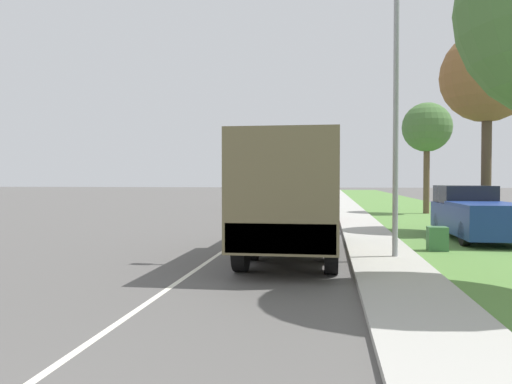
{
  "coord_description": "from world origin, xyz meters",
  "views": [
    {
      "loc": [
        3.03,
        -1.45,
        2.1
      ],
      "look_at": [
        0.84,
        13.74,
        1.71
      ],
      "focal_mm": 35.0,
      "sensor_mm": 36.0,
      "label": 1
    }
  ],
  "objects_px": {
    "car_third_ahead": "(315,194)",
    "lamp_post": "(389,69)",
    "car_nearest_ahead": "(296,208)",
    "military_truck": "(293,193)",
    "pickup_truck": "(475,214)",
    "car_second_ahead": "(263,198)"
  },
  "relations": [
    {
      "from": "military_truck",
      "to": "car_third_ahead",
      "type": "bearing_deg",
      "value": 90.54
    },
    {
      "from": "car_nearest_ahead",
      "to": "lamp_post",
      "type": "bearing_deg",
      "value": -74.76
    },
    {
      "from": "car_nearest_ahead",
      "to": "pickup_truck",
      "type": "xyz_separation_m",
      "value": [
        6.66,
        -6.08,
        0.18
      ]
    },
    {
      "from": "car_second_ahead",
      "to": "lamp_post",
      "type": "height_order",
      "value": "lamp_post"
    },
    {
      "from": "car_second_ahead",
      "to": "pickup_truck",
      "type": "distance_m",
      "value": 18.97
    },
    {
      "from": "military_truck",
      "to": "car_nearest_ahead",
      "type": "relative_size",
      "value": 1.8
    },
    {
      "from": "military_truck",
      "to": "car_third_ahead",
      "type": "relative_size",
      "value": 1.97
    },
    {
      "from": "car_third_ahead",
      "to": "car_second_ahead",
      "type": "bearing_deg",
      "value": -102.75
    },
    {
      "from": "car_nearest_ahead",
      "to": "lamp_post",
      "type": "height_order",
      "value": "lamp_post"
    },
    {
      "from": "military_truck",
      "to": "pickup_truck",
      "type": "relative_size",
      "value": 1.38
    },
    {
      "from": "car_third_ahead",
      "to": "lamp_post",
      "type": "relative_size",
      "value": 0.48
    },
    {
      "from": "pickup_truck",
      "to": "lamp_post",
      "type": "distance_m",
      "value": 7.51
    },
    {
      "from": "car_nearest_ahead",
      "to": "car_third_ahead",
      "type": "height_order",
      "value": "car_nearest_ahead"
    },
    {
      "from": "lamp_post",
      "to": "car_second_ahead",
      "type": "bearing_deg",
      "value": 105.75
    },
    {
      "from": "car_third_ahead",
      "to": "lamp_post",
      "type": "height_order",
      "value": "lamp_post"
    },
    {
      "from": "car_third_ahead",
      "to": "lamp_post",
      "type": "distance_m",
      "value": 36.39
    },
    {
      "from": "car_second_ahead",
      "to": "car_third_ahead",
      "type": "distance_m",
      "value": 14.84
    },
    {
      "from": "lamp_post",
      "to": "pickup_truck",
      "type": "bearing_deg",
      "value": 55.62
    },
    {
      "from": "military_truck",
      "to": "car_second_ahead",
      "type": "xyz_separation_m",
      "value": [
        -3.61,
        21.31,
        -0.97
      ]
    },
    {
      "from": "pickup_truck",
      "to": "lamp_post",
      "type": "relative_size",
      "value": 0.68
    },
    {
      "from": "car_nearest_ahead",
      "to": "lamp_post",
      "type": "distance_m",
      "value": 12.46
    },
    {
      "from": "military_truck",
      "to": "lamp_post",
      "type": "distance_m",
      "value": 4.04
    }
  ]
}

